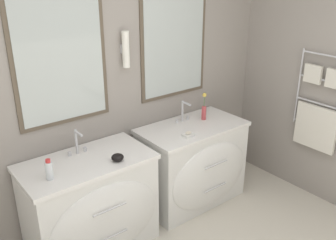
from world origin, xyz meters
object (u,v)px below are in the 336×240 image
at_px(vanity_left, 92,206).
at_px(amenity_bowl, 118,157).
at_px(vanity_right, 194,164).
at_px(flower_vase, 204,109).
at_px(toiletry_bottle, 49,170).

distance_m(vanity_left, amenity_bowl, 0.50).
bearing_deg(vanity_right, flower_vase, 24.75).
relative_size(vanity_left, flower_vase, 3.76).
xyz_separation_m(vanity_left, flower_vase, (1.35, 0.09, 0.52)).
xyz_separation_m(amenity_bowl, flower_vase, (1.15, 0.22, 0.08)).
bearing_deg(flower_vase, vanity_left, -176.07).
height_order(vanity_left, toiletry_bottle, toiletry_bottle).
distance_m(amenity_bowl, flower_vase, 1.18).
bearing_deg(amenity_bowl, flower_vase, 10.74).
distance_m(vanity_left, toiletry_bottle, 0.60).
height_order(vanity_left, vanity_right, same).
distance_m(vanity_right, amenity_bowl, 1.06).
relative_size(vanity_left, vanity_right, 1.00).
bearing_deg(vanity_left, toiletry_bottle, -170.09).
distance_m(toiletry_bottle, amenity_bowl, 0.54).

